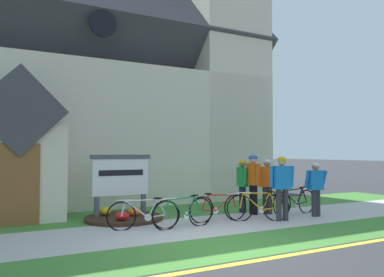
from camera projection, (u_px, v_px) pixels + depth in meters
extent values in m
plane|color=#333335|center=(148.00, 216.00, 11.20)|extent=(140.00, 140.00, 0.00)
cube|color=#B7B5AD|center=(144.00, 232.00, 9.02)|extent=(32.00, 2.51, 0.01)
cube|color=#427F33|center=(185.00, 253.00, 7.14)|extent=(32.00, 1.77, 0.01)
cube|color=#427F33|center=(113.00, 216.00, 11.24)|extent=(24.00, 2.52, 0.01)
cube|color=yellow|center=(214.00, 268.00, 6.23)|extent=(28.00, 0.16, 0.01)
cube|color=beige|center=(71.00, 139.00, 17.14)|extent=(14.18, 10.66, 4.93)
cube|color=#424247|center=(72.00, 48.00, 17.29)|extent=(14.68, 10.86, 10.86)
cube|color=beige|center=(222.00, 55.00, 16.53)|extent=(3.02, 3.02, 12.13)
cube|color=beige|center=(17.00, 173.00, 10.49)|extent=(2.40, 1.60, 2.60)
cube|color=#424247|center=(18.00, 113.00, 10.55)|extent=(2.40, 1.80, 2.40)
cube|color=brown|center=(19.00, 185.00, 9.76)|extent=(1.00, 0.06, 2.10)
cylinder|color=black|center=(103.00, 23.00, 12.54)|extent=(0.90, 0.06, 0.90)
cube|color=#474C56|center=(97.00, 208.00, 10.55)|extent=(0.12, 0.12, 0.66)
cube|color=#474C56|center=(143.00, 205.00, 11.19)|extent=(0.12, 0.12, 0.66)
cube|color=white|center=(121.00, 177.00, 10.90)|extent=(1.62, 0.09, 1.03)
cube|color=#474C56|center=(121.00, 157.00, 10.92)|extent=(1.74, 0.13, 0.12)
cube|color=black|center=(121.00, 173.00, 10.86)|extent=(1.30, 0.02, 0.16)
cylinder|color=#382319|center=(124.00, 218.00, 10.59)|extent=(2.15, 2.15, 0.10)
ellipsoid|color=orange|center=(135.00, 212.00, 10.70)|extent=(0.36, 0.36, 0.24)
ellipsoid|color=gold|center=(105.00, 211.00, 10.81)|extent=(0.36, 0.36, 0.24)
ellipsoid|color=red|center=(122.00, 216.00, 9.99)|extent=(0.36, 0.36, 0.24)
torus|color=black|center=(276.00, 208.00, 10.51)|extent=(0.70, 0.32, 0.74)
torus|color=black|center=(240.00, 208.00, 10.42)|extent=(0.70, 0.32, 0.74)
cylinder|color=orange|center=(252.00, 202.00, 10.45)|extent=(0.52, 0.25, 0.48)
cylinder|color=orange|center=(256.00, 193.00, 10.47)|extent=(0.70, 0.32, 0.04)
cylinder|color=orange|center=(266.00, 201.00, 10.49)|extent=(0.25, 0.13, 0.48)
cylinder|color=orange|center=(269.00, 209.00, 10.49)|extent=(0.39, 0.19, 0.09)
cylinder|color=orange|center=(273.00, 200.00, 10.51)|extent=(0.21, 0.12, 0.42)
cylinder|color=orange|center=(241.00, 201.00, 10.43)|extent=(0.12, 0.08, 0.41)
ellipsoid|color=black|center=(270.00, 192.00, 10.51)|extent=(0.25, 0.17, 0.05)
cylinder|color=silver|center=(243.00, 193.00, 10.44)|extent=(0.42, 0.20, 0.03)
cylinder|color=silver|center=(262.00, 210.00, 10.47)|extent=(0.17, 0.09, 0.18)
torus|color=black|center=(166.00, 215.00, 9.43)|extent=(0.70, 0.21, 0.72)
torus|color=black|center=(121.00, 216.00, 9.18)|extent=(0.70, 0.21, 0.72)
cylinder|color=#B7B7BC|center=(137.00, 209.00, 9.27)|extent=(0.57, 0.18, 0.44)
cylinder|color=#B7B7BC|center=(142.00, 200.00, 9.30)|extent=(0.78, 0.23, 0.05)
cylinder|color=#B7B7BC|center=(153.00, 208.00, 9.36)|extent=(0.27, 0.10, 0.45)
cylinder|color=#B7B7BC|center=(157.00, 216.00, 9.38)|extent=(0.43, 0.14, 0.09)
cylinder|color=#B7B7BC|center=(162.00, 207.00, 9.41)|extent=(0.23, 0.09, 0.39)
cylinder|color=#B7B7BC|center=(123.00, 209.00, 9.19)|extent=(0.13, 0.07, 0.37)
ellipsoid|color=black|center=(158.00, 198.00, 9.40)|extent=(0.25, 0.14, 0.05)
cylinder|color=silver|center=(125.00, 200.00, 9.21)|extent=(0.43, 0.14, 0.03)
cylinder|color=silver|center=(148.00, 217.00, 9.32)|extent=(0.18, 0.06, 0.18)
torus|color=black|center=(307.00, 202.00, 11.83)|extent=(0.73, 0.10, 0.73)
torus|color=black|center=(282.00, 204.00, 11.26)|extent=(0.73, 0.10, 0.73)
cylinder|color=black|center=(291.00, 198.00, 11.46)|extent=(0.58, 0.08, 0.46)
cylinder|color=black|center=(293.00, 190.00, 11.53)|extent=(0.79, 0.10, 0.07)
cylinder|color=black|center=(300.00, 196.00, 11.67)|extent=(0.27, 0.06, 0.49)
cylinder|color=black|center=(302.00, 203.00, 11.72)|extent=(0.43, 0.07, 0.09)
cylinder|color=black|center=(304.00, 195.00, 11.79)|extent=(0.23, 0.05, 0.43)
cylinder|color=black|center=(283.00, 198.00, 11.28)|extent=(0.12, 0.05, 0.39)
ellipsoid|color=black|center=(302.00, 187.00, 11.75)|extent=(0.25, 0.10, 0.05)
cylinder|color=silver|center=(284.00, 190.00, 11.32)|extent=(0.44, 0.06, 0.03)
cylinder|color=silver|center=(297.00, 204.00, 11.60)|extent=(0.18, 0.03, 0.18)
torus|color=black|center=(202.00, 210.00, 10.18)|extent=(0.73, 0.05, 0.72)
torus|color=black|center=(235.00, 207.00, 10.66)|extent=(0.73, 0.05, 0.72)
cylinder|color=#A51E19|center=(224.00, 203.00, 10.50)|extent=(0.58, 0.05, 0.43)
cylinder|color=#A51E19|center=(221.00, 195.00, 10.46)|extent=(0.79, 0.05, 0.08)
cylinder|color=#A51E19|center=(212.00, 203.00, 10.33)|extent=(0.27, 0.04, 0.45)
cylinder|color=#A51E19|center=(209.00, 210.00, 10.28)|extent=(0.43, 0.05, 0.09)
cylinder|color=#A51E19|center=(205.00, 202.00, 10.23)|extent=(0.22, 0.04, 0.40)
cylinder|color=#A51E19|center=(234.00, 201.00, 10.65)|extent=(0.12, 0.04, 0.35)
ellipsoid|color=black|center=(208.00, 194.00, 10.28)|extent=(0.24, 0.09, 0.05)
cylinder|color=silver|center=(233.00, 194.00, 10.63)|extent=(0.44, 0.04, 0.03)
cylinder|color=silver|center=(215.00, 211.00, 10.37)|extent=(0.18, 0.02, 0.18)
torus|color=black|center=(200.00, 212.00, 9.78)|extent=(0.73, 0.10, 0.73)
torus|color=black|center=(166.00, 216.00, 9.23)|extent=(0.73, 0.10, 0.73)
cylinder|color=#19723F|center=(178.00, 208.00, 9.42)|extent=(0.55, 0.08, 0.46)
cylinder|color=#19723F|center=(182.00, 198.00, 9.49)|extent=(0.75, 0.10, 0.06)
cylinder|color=#19723F|center=(191.00, 206.00, 9.63)|extent=(0.26, 0.06, 0.47)
cylinder|color=#19723F|center=(194.00, 214.00, 9.67)|extent=(0.41, 0.07, 0.09)
cylinder|color=#19723F|center=(198.00, 204.00, 9.74)|extent=(0.22, 0.05, 0.42)
cylinder|color=#19723F|center=(167.00, 208.00, 9.26)|extent=(0.12, 0.05, 0.38)
ellipsoid|color=black|center=(194.00, 196.00, 9.70)|extent=(0.25, 0.10, 0.05)
cylinder|color=silver|center=(169.00, 199.00, 9.29)|extent=(0.44, 0.06, 0.03)
cylinder|color=silver|center=(187.00, 216.00, 9.56)|extent=(0.18, 0.03, 0.18)
cylinder|color=black|center=(252.00, 199.00, 11.63)|extent=(0.15, 0.15, 0.89)
cylinder|color=black|center=(255.00, 200.00, 11.47)|extent=(0.15, 0.15, 0.89)
cube|color=#E55914|center=(253.00, 174.00, 11.57)|extent=(0.23, 0.51, 0.65)
sphere|color=tan|center=(253.00, 160.00, 11.59)|extent=(0.23, 0.23, 0.23)
ellipsoid|color=#1E59B2|center=(253.00, 158.00, 11.59)|extent=(0.30, 0.26, 0.16)
cylinder|color=#E55914|center=(249.00, 173.00, 11.86)|extent=(0.09, 0.22, 0.59)
cylinder|color=#E55914|center=(258.00, 174.00, 11.29)|extent=(0.09, 0.10, 0.58)
cylinder|color=#2D2D33|center=(270.00, 200.00, 11.62)|extent=(0.15, 0.15, 0.83)
cylinder|color=#2D2D33|center=(265.00, 200.00, 11.64)|extent=(0.15, 0.15, 0.83)
cube|color=#E55914|center=(267.00, 177.00, 11.65)|extent=(0.50, 0.43, 0.60)
sphere|color=#936B51|center=(267.00, 163.00, 11.67)|extent=(0.21, 0.21, 0.21)
ellipsoid|color=silver|center=(267.00, 161.00, 11.67)|extent=(0.34, 0.35, 0.15)
cylinder|color=#E55914|center=(277.00, 176.00, 11.58)|extent=(0.09, 0.19, 0.55)
cylinder|color=#E55914|center=(258.00, 176.00, 11.73)|extent=(0.09, 0.23, 0.55)
cylinder|color=#2D2D33|center=(279.00, 205.00, 10.42)|extent=(0.15, 0.15, 0.87)
cylinder|color=#2D2D33|center=(286.00, 205.00, 10.49)|extent=(0.15, 0.15, 0.87)
cube|color=blue|center=(282.00, 177.00, 10.48)|extent=(0.51, 0.28, 0.63)
sphere|color=tan|center=(282.00, 162.00, 10.50)|extent=(0.22, 0.22, 0.22)
ellipsoid|color=gold|center=(282.00, 159.00, 10.50)|extent=(0.28, 0.31, 0.16)
cylinder|color=blue|center=(272.00, 176.00, 10.42)|extent=(0.09, 0.11, 0.57)
cylinder|color=blue|center=(292.00, 176.00, 10.54)|extent=(0.09, 0.14, 0.58)
cylinder|color=#2D2D33|center=(314.00, 203.00, 11.15)|extent=(0.15, 0.15, 0.78)
cylinder|color=#2D2D33|center=(318.00, 203.00, 11.19)|extent=(0.15, 0.15, 0.78)
cube|color=blue|center=(316.00, 180.00, 11.19)|extent=(0.46, 0.26, 0.57)
sphere|color=#936B51|center=(315.00, 167.00, 11.21)|extent=(0.20, 0.20, 0.20)
ellipsoid|color=silver|center=(315.00, 165.00, 11.21)|extent=(0.25, 0.28, 0.14)
cylinder|color=blue|center=(307.00, 179.00, 11.14)|extent=(0.09, 0.20, 0.52)
cylinder|color=blue|center=(324.00, 179.00, 11.25)|extent=(0.09, 0.24, 0.52)
cylinder|color=#191E38|center=(243.00, 200.00, 11.83)|extent=(0.15, 0.15, 0.81)
cylinder|color=#191E38|center=(242.00, 199.00, 11.97)|extent=(0.15, 0.15, 0.81)
cube|color=green|center=(242.00, 177.00, 11.93)|extent=(0.28, 0.49, 0.59)
sphere|color=#936B51|center=(242.00, 164.00, 11.94)|extent=(0.21, 0.21, 0.21)
ellipsoid|color=gold|center=(242.00, 162.00, 11.94)|extent=(0.30, 0.27, 0.15)
cylinder|color=green|center=(245.00, 176.00, 11.65)|extent=(0.09, 0.15, 0.54)
cylinder|color=green|center=(240.00, 175.00, 12.20)|extent=(0.09, 0.22, 0.54)
cylinder|color=#4C3823|center=(217.00, 173.00, 19.10)|extent=(0.38, 0.38, 1.70)
cone|color=#195623|center=(217.00, 97.00, 19.23)|extent=(3.48, 3.48, 5.85)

